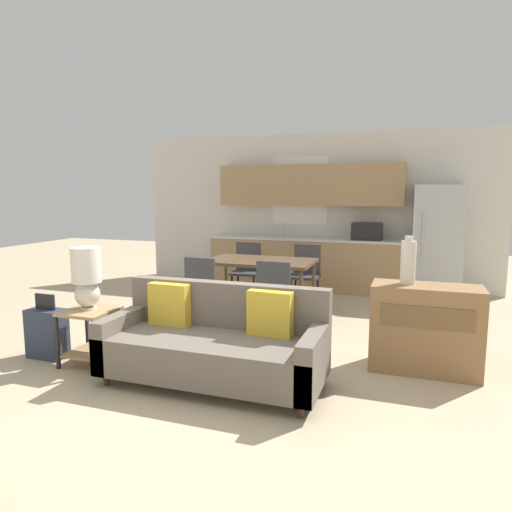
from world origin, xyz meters
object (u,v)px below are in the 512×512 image
credenza (425,328)px  suitcase (47,333)px  dining_chair_near_right (276,293)px  dining_chair_far_right (306,272)px  dining_table (260,265)px  vase (408,262)px  dining_chair_near_left (205,288)px  dining_chair_far_left (247,268)px  couch (216,344)px  table_lamp (87,276)px  refrigerator (437,242)px  side_table (90,328)px

credenza → suitcase: (-3.65, -0.88, -0.16)m
dining_chair_near_right → dining_chair_far_right: same height
dining_table → dining_chair_near_right: size_ratio=1.59×
vase → credenza: bearing=-8.0°
dining_table → dining_chair_near_left: 0.92m
dining_table → credenza: size_ratio=1.45×
dining_chair_far_left → couch: bearing=-80.8°
couch → dining_chair_far_left: dining_chair_far_left is taller
couch → dining_chair_near_left: dining_chair_near_left is taller
table_lamp → dining_chair_near_left: table_lamp is taller
dining_chair_near_left → dining_chair_far_right: same height
dining_chair_near_right → dining_chair_far_right: 1.52m
credenza → dining_chair_near_right: size_ratio=1.10×
couch → table_lamp: bearing=179.8°
vase → dining_chair_near_right: (-1.45, 0.52, -0.53)m
dining_table → vase: size_ratio=3.16×
dining_table → refrigerator: bearing=39.9°
dining_chair_far_right → table_lamp: bearing=-119.1°
vase → suitcase: vase is taller
table_lamp → dining_chair_near_left: bearing=67.1°
dining_chair_near_left → vase: bearing=169.8°
dining_chair_near_left → table_lamp: bearing=69.4°
dining_chair_near_left → dining_chair_far_right: (0.92, 1.52, 0.00)m
dining_table → vase: bearing=-34.2°
refrigerator → table_lamp: bearing=-129.3°
table_lamp → refrigerator: bearing=50.7°
dining_table → table_lamp: 2.42m
side_table → dining_chair_near_left: (0.56, 1.44, 0.14)m
table_lamp → vase: 3.09m
dining_table → suitcase: dining_table is taller
credenza → side_table: bearing=-164.0°
refrigerator → dining_chair_near_left: (-2.76, -2.70, -0.38)m
dining_chair_near_left → suitcase: bearing=54.7°
dining_chair_near_left → dining_chair_far_left: size_ratio=1.00×
dining_chair_near_right → couch: bearing=85.2°
vase → dining_chair_far_left: vase is taller
refrigerator → dining_chair_near_right: refrigerator is taller
couch → side_table: bearing=-178.8°
refrigerator → table_lamp: 5.30m
couch → dining_chair_far_right: (0.14, 2.93, 0.17)m
side_table → credenza: (3.11, 0.89, 0.04)m
table_lamp → dining_chair_far_left: bearing=78.6°
dining_chair_far_right → dining_chair_far_left: bearing=178.7°
side_table → table_lamp: (-0.04, 0.03, 0.51)m
side_table → credenza: credenza is taller
suitcase → dining_table: bearing=54.6°
vase → side_table: bearing=-162.6°
table_lamp → credenza: (3.14, 0.86, -0.47)m
side_table → table_lamp: bearing=138.5°
credenza → dining_chair_far_right: dining_chair_far_right is taller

